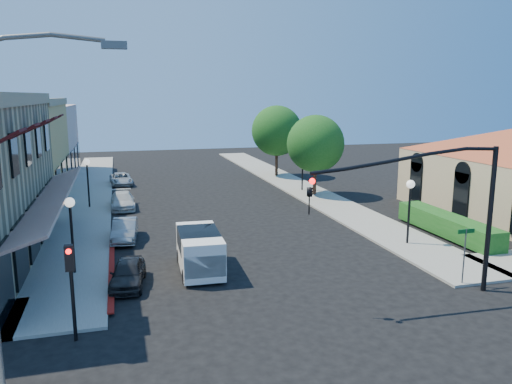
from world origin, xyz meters
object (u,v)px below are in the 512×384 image
object	(u,v)px
street_tree_b	(277,131)
parked_car_d	(121,179)
lamppost_left_far	(87,171)
lamppost_right_far	(303,159)
street_tree_a	(315,144)
parked_car_c	(123,201)
street_name_sign	(465,247)
parked_car_b	(125,230)
signal_mast_arm	(446,197)
lamppost_left_near	(71,216)
white_van	(200,249)
lamppost_right_near	(410,196)
parked_car_a	(128,273)
secondary_signal	(71,275)

from	to	relation	value
street_tree_b	parked_car_d	world-z (taller)	street_tree_b
lamppost_left_far	lamppost_right_far	world-z (taller)	same
street_tree_a	parked_car_c	bearing A→B (deg)	-177.32
street_name_sign	parked_car_b	world-z (taller)	street_name_sign
signal_mast_arm	street_name_sign	distance (m)	2.98
lamppost_left_near	lamppost_left_far	world-z (taller)	same
lamppost_right_far	parked_car_d	xyz separation A→B (m)	(-14.70, 7.16, -2.19)
parked_car_c	white_van	bearing A→B (deg)	-78.46
street_tree_a	parked_car_d	size ratio (longest dim) A/B	1.65
lamppost_right_near	parked_car_b	world-z (taller)	lamppost_right_near
street_name_sign	lamppost_left_far	size ratio (longest dim) A/B	0.70
lamppost_right_far	parked_car_a	xyz separation A→B (m)	(-14.70, -18.00, -2.17)
street_tree_a	street_name_sign	world-z (taller)	street_tree_a
lamppost_left_far	parked_car_a	world-z (taller)	lamppost_left_far
parked_car_b	parked_car_d	size ratio (longest dim) A/B	0.92
street_tree_a	parked_car_c	xyz separation A→B (m)	(-15.00, -0.70, -3.61)
white_van	parked_car_d	xyz separation A→B (m)	(-3.23, 24.21, -0.52)
lamppost_left_near	parked_car_b	world-z (taller)	lamppost_left_near
lamppost_right_near	parked_car_b	size ratio (longest dim) A/B	0.98
street_name_sign	street_tree_a	bearing A→B (deg)	86.24
street_tree_b	secondary_signal	size ratio (longest dim) A/B	2.11
lamppost_left_far	white_van	distance (m)	16.12
lamppost_right_far	street_tree_b	bearing A→B (deg)	87.85
lamppost_left_far	lamppost_right_far	xyz separation A→B (m)	(17.00, 2.00, 0.00)
lamppost_right_far	parked_car_b	xyz separation A→B (m)	(-14.70, -11.00, -2.14)
street_name_sign	lamppost_left_near	bearing A→B (deg)	160.07
street_tree_a	lamppost_left_far	bearing A→B (deg)	180.00
lamppost_right_near	lamppost_right_far	bearing A→B (deg)	90.00
street_name_sign	white_van	bearing A→B (deg)	155.60
lamppost_left_far	lamppost_left_near	bearing A→B (deg)	-90.00
secondary_signal	lamppost_left_near	bearing A→B (deg)	94.34
parked_car_c	lamppost_left_near	bearing A→B (deg)	-100.97
white_van	lamppost_left_near	bearing A→B (deg)	169.23
parked_car_b	street_tree_a	bearing A→B (deg)	36.09
street_name_sign	lamppost_left_near	xyz separation A→B (m)	(-16.00, 5.80, 1.04)
secondary_signal	parked_car_a	bearing A→B (deg)	68.60
signal_mast_arm	secondary_signal	world-z (taller)	signal_mast_arm
parked_car_c	signal_mast_arm	bearing A→B (deg)	-59.82
secondary_signal	parked_car_b	world-z (taller)	secondary_signal
lamppost_left_near	parked_car_a	bearing A→B (deg)	-41.01
secondary_signal	street_tree_b	bearing A→B (deg)	61.23
secondary_signal	lamppost_right_near	bearing A→B (deg)	21.78
secondary_signal	lamppost_right_near	distance (m)	17.77
white_van	secondary_signal	bearing A→B (deg)	-132.24
lamppost_left_far	parked_car_a	size ratio (longest dim) A/B	1.07
secondary_signal	parked_car_a	size ratio (longest dim) A/B	0.99
parked_car_c	parked_car_d	bearing A→B (deg)	88.84
secondary_signal	lamppost_left_near	size ratio (longest dim) A/B	0.93
street_tree_b	parked_car_c	xyz separation A→B (m)	(-15.00, -10.70, -3.96)
parked_car_c	secondary_signal	bearing A→B (deg)	-96.33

